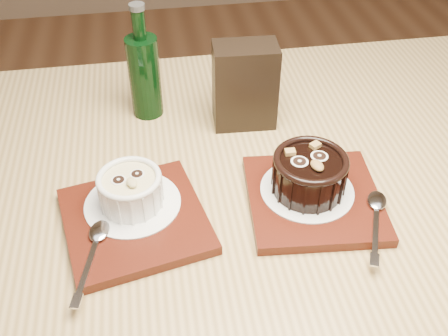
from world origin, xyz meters
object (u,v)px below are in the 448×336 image
object	(u,v)px
ramekin_white	(130,189)
ramekin_dark	(309,172)
tray_right	(314,199)
tray_left	(135,221)
condiment_stand	(245,86)
green_bottle	(144,74)
table	(243,232)

from	to	relation	value
ramekin_white	ramekin_dark	bearing A→B (deg)	-21.09
tray_right	ramekin_white	bearing A→B (deg)	174.67
tray_left	ramekin_dark	size ratio (longest dim) A/B	1.77
ramekin_dark	condiment_stand	size ratio (longest dim) A/B	0.73
tray_right	condiment_stand	world-z (taller)	condiment_stand
tray_left	ramekin_white	world-z (taller)	ramekin_white
ramekin_white	green_bottle	world-z (taller)	green_bottle
ramekin_white	tray_left	bearing A→B (deg)	-104.62
table	ramekin_dark	world-z (taller)	ramekin_dark
tray_right	condiment_stand	size ratio (longest dim) A/B	1.29
table	ramekin_white	world-z (taller)	ramekin_white
tray_left	tray_right	world-z (taller)	same
tray_left	tray_right	bearing A→B (deg)	0.31
condiment_stand	tray_right	bearing A→B (deg)	-74.05
ramekin_white	green_bottle	distance (m)	0.24
table	condiment_stand	distance (m)	0.23
tray_left	condiment_stand	bearing A→B (deg)	47.87
ramekin_dark	green_bottle	size ratio (longest dim) A/B	0.53
table	ramekin_white	distance (m)	0.21
tray_left	tray_right	size ratio (longest dim) A/B	1.00
table	tray_left	xyz separation A→B (m)	(-0.16, -0.04, 0.10)
tray_left	ramekin_white	xyz separation A→B (m)	(-0.00, 0.02, 0.04)
tray_left	condiment_stand	xyz separation A→B (m)	(0.19, 0.21, 0.06)
tray_right	green_bottle	bearing A→B (deg)	129.57
tray_right	table	bearing A→B (deg)	155.44
condiment_stand	green_bottle	world-z (taller)	green_bottle
tray_right	ramekin_dark	size ratio (longest dim) A/B	1.77
ramekin_dark	table	bearing A→B (deg)	146.85
ramekin_dark	condiment_stand	bearing A→B (deg)	91.91
condiment_stand	ramekin_dark	bearing A→B (deg)	-75.23
table	tray_right	world-z (taller)	tray_right
ramekin_white	tray_right	distance (m)	0.25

